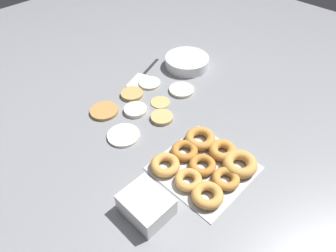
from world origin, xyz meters
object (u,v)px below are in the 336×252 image
Objects in this scene: pancake_2 at (104,111)px; donut_tray at (206,164)px; pancake_4 at (135,110)px; pancake_5 at (162,117)px; spatula at (141,77)px; pancake_7 at (150,83)px; pancake_3 at (182,90)px; pancake_1 at (160,102)px; pancake_0 at (124,135)px; batter_bowl at (187,62)px; pancake_6 at (132,94)px; container_stack at (146,205)px.

pancake_2 is 0.48m from donut_tray.
pancake_4 is 0.12m from pancake_5.
pancake_7 is at bearing 66.65° from spatula.
pancake_3 is 0.43m from donut_tray.
pancake_3 is at bearing -65.88° from pancake_7.
pancake_7 is (0.12, 0.21, -0.00)m from pancake_5.
pancake_2 is at bearing 149.23° from pancake_1.
spatula is at bearing 70.39° from donut_tray.
batter_bowl is at bearing 16.14° from pancake_0.
pancake_7 is 0.23m from batter_bowl.
pancake_6 is at bearing -176.84° from pancake_7.
donut_tray is 0.25m from container_stack.
pancake_4 is at bearing 163.45° from pancake_1.
pancake_5 reaches higher than pancake_7.
pancake_3 is at bearing 5.35° from pancake_0.
batter_bowl reaches higher than pancake_3.
container_stack is (-0.67, -0.44, 0.01)m from batter_bowl.
pancake_1 is 0.10m from pancake_5.
pancake_1 is (0.23, 0.04, -0.00)m from pancake_0.
donut_tray is (-0.08, -0.47, 0.01)m from pancake_6.
pancake_1 is 0.12m from pancake_3.
pancake_2 is 1.19× the size of pancake_6.
batter_bowl reaches higher than pancake_2.
pancake_1 is 0.31× the size of spatula.
pancake_5 is 0.34× the size of spatula.
donut_tray reaches higher than pancake_4.
pancake_6 reaches higher than spatula.
spatula is (-0.06, 0.20, -0.00)m from pancake_3.
pancake_3 is at bearing -21.86° from pancake_2.
pancake_4 reaches higher than pancake_0.
pancake_6 is at bearing 53.86° from container_stack.
pancake_4 reaches higher than pancake_7.
container_stack reaches higher than spatula.
donut_tray reaches higher than pancake_0.
pancake_5 is at bearing -94.15° from pancake_6.
pancake_1 is at bearing -30.77° from pancake_2.
pancake_3 is (0.12, -0.01, 0.00)m from pancake_1.
container_stack reaches higher than pancake_4.
pancake_6 is at bearing 12.68° from spatula.
spatula is at bearing 32.41° from pancake_6.
batter_bowl is 0.24m from spatula.
pancake_0 is at bearing -137.90° from pancake_6.
pancake_6 is 0.69× the size of container_stack.
pancake_4 is 0.98× the size of pancake_6.
pancake_4 is 0.46m from container_stack.
pancake_7 is 0.07m from spatula.
pancake_4 is (0.12, 0.07, 0.00)m from pancake_0.
pancake_0 is 0.35m from pancake_3.
spatula is at bearing 72.03° from pancake_1.
pancake_0 is at bearing 62.68° from container_stack.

